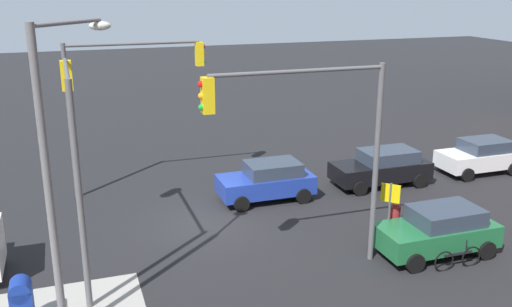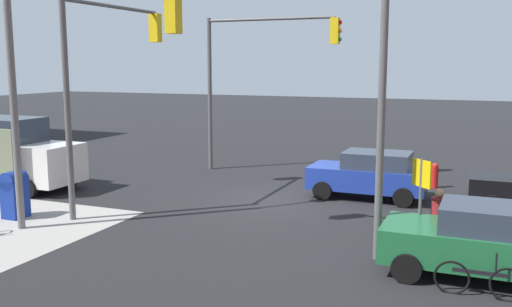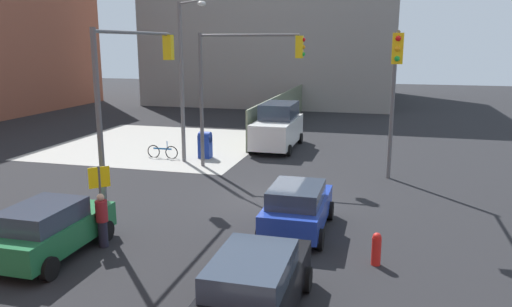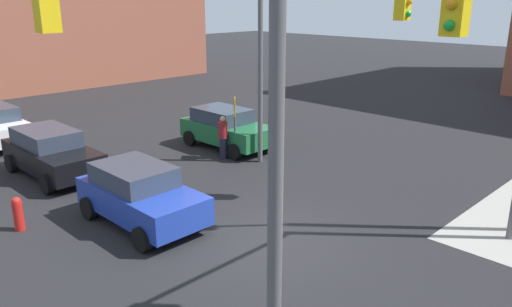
# 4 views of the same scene
# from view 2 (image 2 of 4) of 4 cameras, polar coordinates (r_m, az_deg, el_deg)

# --- Properties ---
(ground_plane) EXTENTS (120.00, 120.00, 0.00)m
(ground_plane) POSITION_cam_2_polar(r_m,az_deg,el_deg) (19.41, 1.29, -4.69)
(ground_plane) COLOR black
(traffic_signal_nw_corner) EXTENTS (5.77, 0.36, 6.50)m
(traffic_signal_nw_corner) POSITION_cam_2_polar(r_m,az_deg,el_deg) (13.85, 3.45, 9.23)
(traffic_signal_nw_corner) COLOR #59595B
(traffic_signal_nw_corner) RESTS_ON ground
(traffic_signal_se_corner) EXTENTS (5.86, 0.36, 6.50)m
(traffic_signal_se_corner) POSITION_cam_2_polar(r_m,az_deg,el_deg) (23.88, 0.20, 9.13)
(traffic_signal_se_corner) COLOR #59595B
(traffic_signal_se_corner) RESTS_ON ground
(traffic_signal_ne_corner) EXTENTS (0.36, 5.15, 6.50)m
(traffic_signal_ne_corner) POSITION_cam_2_polar(r_m,az_deg,el_deg) (18.83, -14.63, 8.77)
(traffic_signal_ne_corner) COLOR #59595B
(traffic_signal_ne_corner) RESTS_ON ground
(street_lamp_corner) EXTENTS (1.99, 2.06, 8.00)m
(street_lamp_corner) POSITION_cam_2_polar(r_m,az_deg,el_deg) (16.86, -22.06, 8.73)
(street_lamp_corner) COLOR slate
(street_lamp_corner) RESTS_ON ground
(warning_sign_two_way) EXTENTS (0.48, 0.48, 2.40)m
(warning_sign_two_way) POSITION_cam_2_polar(r_m,az_deg,el_deg) (13.92, 16.17, -3.59)
(warning_sign_two_way) COLOR #4C4C4C
(warning_sign_two_way) RESTS_ON ground
(mailbox_blue) EXTENTS (0.56, 0.64, 1.43)m
(mailbox_blue) POSITION_cam_2_polar(r_m,az_deg,el_deg) (18.51, -22.97, -3.66)
(mailbox_blue) COLOR navy
(mailbox_blue) RESTS_ON ground
(fire_hydrant) EXTENTS (0.26, 0.26, 0.94)m
(fire_hydrant) POSITION_cam_2_polar(r_m,az_deg,el_deg) (22.24, 17.44, -2.07)
(fire_hydrant) COLOR red
(fire_hydrant) RESTS_ON ground
(hatchback_green) EXTENTS (4.04, 2.02, 1.62)m
(hatchback_green) POSITION_cam_2_polar(r_m,az_deg,el_deg) (13.25, 21.75, -8.07)
(hatchback_green) COLOR #1E6638
(hatchback_green) RESTS_ON ground
(hatchback_blue) EXTENTS (3.95, 2.02, 1.62)m
(hatchback_blue) POSITION_cam_2_polar(r_m,az_deg,el_deg) (19.94, 11.33, -2.02)
(hatchback_blue) COLOR #1E389E
(hatchback_blue) RESTS_ON ground
(van_white_delivery) EXTENTS (5.40, 2.32, 2.62)m
(van_white_delivery) POSITION_cam_2_polar(r_m,az_deg,el_deg) (23.09, -23.51, -0.01)
(van_white_delivery) COLOR white
(van_white_delivery) RESTS_ON ground
(pedestrian_crossing) EXTENTS (0.36, 0.36, 1.67)m
(pedestrian_crossing) POSITION_cam_2_polar(r_m,az_deg,el_deg) (14.31, 17.75, -6.51)
(pedestrian_crossing) COLOR maroon
(pedestrian_crossing) RESTS_ON ground
(bicycle_at_crosswalk) EXTENTS (1.75, 0.05, 0.97)m
(bicycle_at_crosswalk) POSITION_cam_2_polar(r_m,az_deg,el_deg) (12.33, 21.47, -11.75)
(bicycle_at_crosswalk) COLOR black
(bicycle_at_crosswalk) RESTS_ON ground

